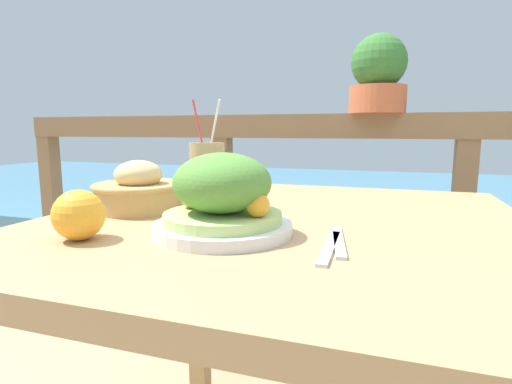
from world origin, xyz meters
TOP-DOWN VIEW (x-y plane):
  - patio_table at (0.00, 0.00)m, footprint 0.96×0.96m
  - railing_fence at (0.00, 0.74)m, footprint 2.80×0.08m
  - sea_backdrop at (0.00, 3.24)m, footprint 12.00×4.00m
  - salad_plate at (-0.07, -0.17)m, footprint 0.24×0.24m
  - drink_glass at (-0.21, 0.06)m, footprint 0.08×0.08m
  - bread_basket at (-0.33, -0.03)m, footprint 0.20×0.20m
  - potted_plant at (0.15, 0.74)m, footprint 0.20×0.20m
  - fork at (0.13, -0.16)m, footprint 0.04×0.18m
  - knife at (0.12, -0.20)m, footprint 0.02×0.18m
  - orange_near_basket at (-0.30, 0.20)m, footprint 0.08×0.08m
  - orange_near_glass at (-0.28, -0.28)m, footprint 0.08×0.08m

SIDE VIEW (x-z plane):
  - sea_backdrop at x=0.00m, z-range 0.00..0.37m
  - patio_table at x=0.00m, z-range 0.28..1.06m
  - railing_fence at x=0.00m, z-range 0.22..1.24m
  - fork at x=0.13m, z-range 0.78..0.78m
  - knife at x=0.12m, z-range 0.78..0.78m
  - orange_near_basket at x=-0.30m, z-range 0.78..0.86m
  - orange_near_glass at x=-0.28m, z-range 0.78..0.86m
  - bread_basket at x=-0.33m, z-range 0.77..0.88m
  - salad_plate at x=-0.07m, z-range 0.77..0.91m
  - drink_glass at x=-0.21m, z-range 0.73..0.98m
  - potted_plant at x=0.15m, z-range 1.01..1.29m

